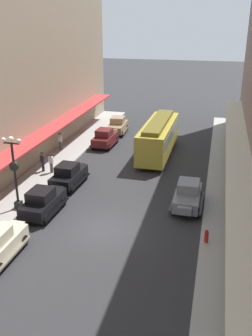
# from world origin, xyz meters

# --- Properties ---
(ground_plane) EXTENTS (200.00, 200.00, 0.00)m
(ground_plane) POSITION_xyz_m (0.00, 0.00, 0.00)
(ground_plane) COLOR #2D2D30
(sidewalk_right) EXTENTS (3.00, 60.00, 0.15)m
(sidewalk_right) POSITION_xyz_m (7.50, 0.00, 0.07)
(sidewalk_right) COLOR #A8A59E
(sidewalk_right) RESTS_ON ground
(parked_car_0) EXTENTS (2.30, 4.32, 1.84)m
(parked_car_0) POSITION_xyz_m (-4.57, 20.54, 0.94)
(parked_car_0) COLOR #997F5B
(parked_car_0) RESTS_ON ground
(parked_car_1) EXTENTS (2.29, 4.31, 1.84)m
(parked_car_1) POSITION_xyz_m (-4.56, 5.70, 0.94)
(parked_car_1) COLOR black
(parked_car_1) RESTS_ON ground
(parked_car_2) EXTENTS (2.24, 4.30, 1.84)m
(parked_car_2) POSITION_xyz_m (-4.52, 0.99, 0.94)
(parked_car_2) COLOR black
(parked_car_2) RESTS_ON ground
(parked_car_3) EXTENTS (2.27, 4.31, 1.84)m
(parked_car_3) POSITION_xyz_m (-4.61, 15.79, 0.94)
(parked_car_3) COLOR #591919
(parked_car_3) RESTS_ON ground
(parked_car_4) EXTENTS (2.17, 4.27, 1.84)m
(parked_car_4) POSITION_xyz_m (4.84, 4.29, 0.94)
(parked_car_4) COLOR slate
(parked_car_4) RESTS_ON ground
(streetcar) EXTENTS (2.67, 9.64, 3.46)m
(streetcar) POSITION_xyz_m (1.12, 14.35, 1.90)
(streetcar) COLOR gold
(streetcar) RESTS_ON ground
(lamp_post_with_clock) EXTENTS (1.42, 0.44, 5.16)m
(lamp_post_with_clock) POSITION_xyz_m (-6.40, 1.03, 2.99)
(lamp_post_with_clock) COLOR black
(lamp_post_with_clock) RESTS_ON sidewalk_left
(fire_hydrant) EXTENTS (0.24, 0.24, 0.82)m
(fire_hydrant) POSITION_xyz_m (6.35, -0.23, 0.56)
(fire_hydrant) COLOR #B21E19
(fire_hydrant) RESTS_ON sidewalk_right
(pedestrian_0) EXTENTS (0.36, 0.28, 1.67)m
(pedestrian_0) POSITION_xyz_m (-6.84, 7.52, 1.01)
(pedestrian_0) COLOR #4C4238
(pedestrian_0) RESTS_ON sidewalk_left
(pedestrian_1) EXTENTS (0.36, 0.28, 1.67)m
(pedestrian_1) POSITION_xyz_m (-8.44, 13.23, 1.01)
(pedestrian_1) COLOR #4C4238
(pedestrian_1) RESTS_ON sidewalk_left
(pedestrian_3) EXTENTS (0.36, 0.28, 1.67)m
(pedestrian_3) POSITION_xyz_m (-7.66, 7.63, 1.01)
(pedestrian_3) COLOR #2D2D33
(pedestrian_3) RESTS_ON sidewalk_left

